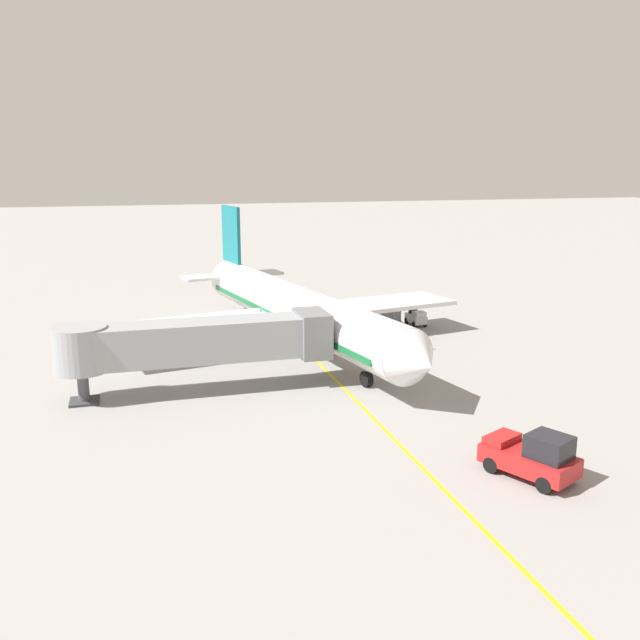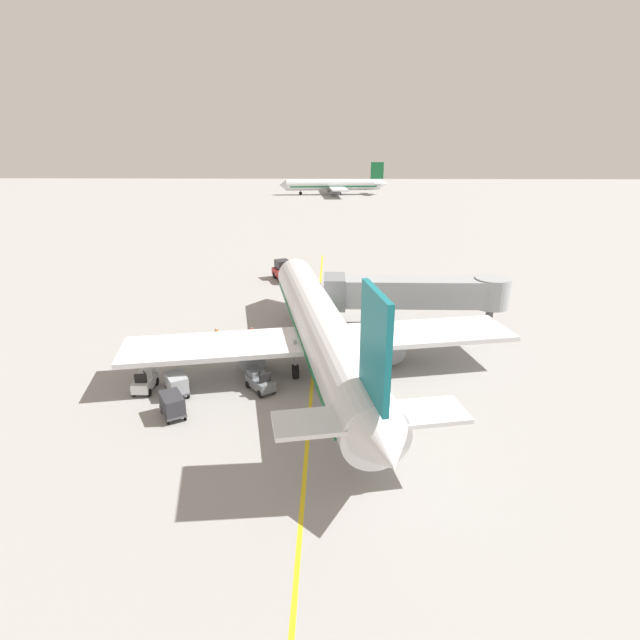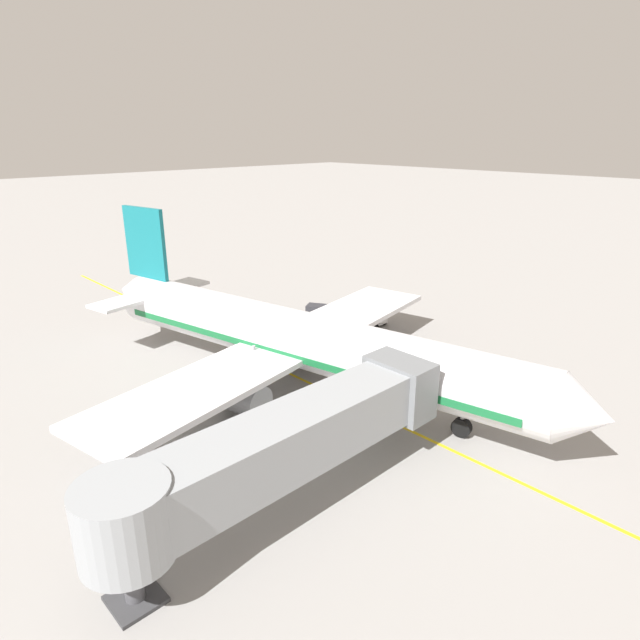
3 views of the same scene
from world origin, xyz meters
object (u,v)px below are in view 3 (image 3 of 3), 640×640
Objects in this scene: baggage_cart_second_in_train at (319,312)px; ground_crew_wing_walker at (405,363)px; parked_airliner at (297,340)px; baggage_tug_lead at (373,316)px; jet_bridge at (285,443)px; baggage_cart_front at (347,318)px; baggage_tug_trailing at (304,341)px; ground_crew_loader at (428,350)px.

ground_crew_wing_walker is at bearing 74.65° from baggage_cart_second_in_train.
ground_crew_wing_walker is (3.35, 12.22, 0.00)m from baggage_cart_second_in_train.
baggage_tug_lead is (-12.67, -4.29, -2.47)m from parked_airliner.
baggage_cart_second_in_train is at bearing -140.13° from parked_airliner.
parked_airliner reaches higher than jet_bridge.
jet_bridge is 16.06m from ground_crew_wing_walker.
baggage_cart_front is (-10.15, -5.03, -2.24)m from parked_airliner.
baggage_cart_second_in_train is (0.59, -2.96, 0.00)m from baggage_cart_front.
parked_airliner is 6.52m from baggage_tug_trailing.
baggage_tug_trailing is 9.45m from ground_crew_loader.
ground_crew_wing_walker reaches higher than baggage_cart_second_in_train.
baggage_tug_lead is 0.89× the size of baggage_cart_front.
jet_bridge is 6.19× the size of baggage_cart_second_in_train.
baggage_cart_front is (-18.97, -14.32, -2.51)m from jet_bridge.
baggage_tug_lead and baggage_tug_trailing have the same top height.
jet_bridge is 25.36m from baggage_cart_second_in_train.
parked_airliner is at bearing 18.72° from baggage_tug_lead.
baggage_tug_lead is 0.89× the size of baggage_cart_second_in_train.
jet_bridge reaches higher than ground_crew_loader.
parked_airliner is at bearing 43.63° from baggage_tug_trailing.
jet_bridge reaches higher than baggage_cart_front.
ground_crew_loader reaches higher than baggage_tug_trailing.
baggage_tug_trailing is 1.61× the size of ground_crew_wing_walker.
baggage_tug_lead is 8.94m from ground_crew_loader.
baggage_tug_lead is 1.49× the size of ground_crew_wing_walker.
baggage_cart_front is 1.68× the size of ground_crew_wing_walker.
baggage_cart_second_in_train is at bearing -143.65° from baggage_tug_trailing.
baggage_cart_front is at bearing -142.94° from jet_bridge.
baggage_cart_second_in_train is at bearing -105.35° from ground_crew_wing_walker.
baggage_tug_trailing is at bearing 36.35° from baggage_cart_second_in_train.
jet_bridge is at bearing 43.24° from baggage_cart_second_in_train.
baggage_cart_front is at bearing -16.21° from baggage_tug_lead.
baggage_tug_trailing is at bearing -77.60° from ground_crew_wing_walker.
ground_crew_loader is (-18.03, -5.35, -2.51)m from jet_bridge.
jet_bridge reaches higher than baggage_tug_lead.
baggage_cart_front is 1.00× the size of baggage_cart_second_in_train.
baggage_tug_lead is 8.31m from baggage_tug_trailing.
baggage_tug_lead reaches higher than baggage_cart_second_in_train.
parked_airliner is at bearing 26.35° from baggage_cart_front.
baggage_tug_lead is at bearing -127.16° from ground_crew_wing_walker.
jet_bridge is 6.47× the size of baggage_tug_trailing.
jet_bridge reaches higher than baggage_tug_trailing.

